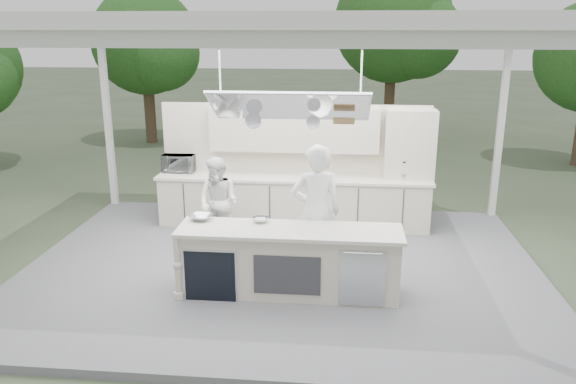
# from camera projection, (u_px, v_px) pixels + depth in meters

# --- Properties ---
(ground) EXTENTS (90.00, 90.00, 0.00)m
(ground) POSITION_uv_depth(u_px,v_px,m) (282.00, 272.00, 8.86)
(ground) COLOR #46543A
(ground) RESTS_ON ground
(stage_deck) EXTENTS (8.00, 6.00, 0.12)m
(stage_deck) POSITION_uv_depth(u_px,v_px,m) (282.00, 269.00, 8.85)
(stage_deck) COLOR #5E5D62
(stage_deck) RESTS_ON ground
(tent) EXTENTS (8.20, 6.20, 3.86)m
(tent) POSITION_uv_depth(u_px,v_px,m) (282.00, 28.00, 7.80)
(tent) COLOR white
(tent) RESTS_ON ground
(demo_island) EXTENTS (3.10, 0.79, 0.95)m
(demo_island) POSITION_uv_depth(u_px,v_px,m) (288.00, 261.00, 7.81)
(demo_island) COLOR beige
(demo_island) RESTS_ON stage_deck
(back_counter) EXTENTS (5.08, 0.72, 0.95)m
(back_counter) POSITION_uv_depth(u_px,v_px,m) (293.00, 201.00, 10.51)
(back_counter) COLOR beige
(back_counter) RESTS_ON stage_deck
(back_wall_unit) EXTENTS (5.05, 0.48, 2.25)m
(back_wall_unit) POSITION_uv_depth(u_px,v_px,m) (318.00, 148.00, 10.40)
(back_wall_unit) COLOR beige
(back_wall_unit) RESTS_ON stage_deck
(tree_cluster) EXTENTS (19.55, 9.40, 5.85)m
(tree_cluster) POSITION_uv_depth(u_px,v_px,m) (311.00, 42.00, 17.28)
(tree_cluster) COLOR #453722
(tree_cluster) RESTS_ON ground
(head_chef) EXTENTS (0.82, 0.62, 2.03)m
(head_chef) POSITION_uv_depth(u_px,v_px,m) (316.00, 212.00, 8.17)
(head_chef) COLOR white
(head_chef) RESTS_ON stage_deck
(sous_chef) EXTENTS (0.92, 0.82, 1.55)m
(sous_chef) POSITION_uv_depth(u_px,v_px,m) (218.00, 203.00, 9.41)
(sous_chef) COLOR white
(sous_chef) RESTS_ON stage_deck
(toaster_oven) EXTENTS (0.63, 0.44, 0.34)m
(toaster_oven) POSITION_uv_depth(u_px,v_px,m) (179.00, 163.00, 10.71)
(toaster_oven) COLOR #AEB1B5
(toaster_oven) RESTS_ON back_counter
(bowl_large) EXTENTS (0.34, 0.34, 0.08)m
(bowl_large) POSITION_uv_depth(u_px,v_px,m) (201.00, 217.00, 8.03)
(bowl_large) COLOR #B1B3B8
(bowl_large) RESTS_ON demo_island
(bowl_small) EXTENTS (0.27, 0.27, 0.07)m
(bowl_small) POSITION_uv_depth(u_px,v_px,m) (261.00, 219.00, 7.95)
(bowl_small) COLOR #BBBCC2
(bowl_small) RESTS_ON demo_island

